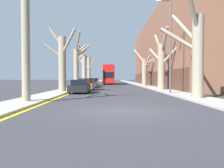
% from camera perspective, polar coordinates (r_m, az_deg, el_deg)
% --- Properties ---
extents(ground_plane, '(300.00, 300.00, 0.00)m').
position_cam_1_polar(ground_plane, '(10.12, 2.54, -6.96)').
color(ground_plane, '#333338').
extents(sidewalk_left, '(2.27, 120.00, 0.12)m').
position_cam_1_polar(sidewalk_left, '(60.24, -5.45, 0.26)').
color(sidewalk_left, '#A39E93').
rests_on(sidewalk_left, ground).
extents(sidewalk_right, '(2.27, 120.00, 0.12)m').
position_cam_1_polar(sidewalk_right, '(60.34, 5.50, 0.27)').
color(sidewalk_right, '#A39E93').
rests_on(sidewalk_right, ground).
extents(building_facade_right, '(10.08, 43.89, 12.76)m').
position_cam_1_polar(building_facade_right, '(43.89, 16.11, 7.94)').
color(building_facade_right, brown).
rests_on(building_facade_right, ground).
extents(kerb_line_stripe, '(0.24, 120.00, 0.01)m').
position_cam_1_polar(kerb_line_stripe, '(60.14, -4.20, 0.21)').
color(kerb_line_stripe, yellow).
rests_on(kerb_line_stripe, ground).
extents(street_tree_left_0, '(3.85, 2.86, 7.99)m').
position_cam_1_polar(street_tree_left_0, '(14.28, -21.65, 10.53)').
color(street_tree_left_0, gray).
rests_on(street_tree_left_0, ground).
extents(street_tree_left_1, '(3.63, 1.69, 6.83)m').
position_cam_1_polar(street_tree_left_1, '(23.41, -12.95, 5.74)').
color(street_tree_left_1, gray).
rests_on(street_tree_left_1, ground).
extents(street_tree_left_2, '(2.35, 4.03, 7.93)m').
position_cam_1_polar(street_tree_left_2, '(32.51, -9.13, 4.94)').
color(street_tree_left_2, gray).
rests_on(street_tree_left_2, ground).
extents(street_tree_left_3, '(1.63, 3.93, 7.67)m').
position_cam_1_polar(street_tree_left_3, '(42.39, -7.29, 4.85)').
color(street_tree_left_3, gray).
rests_on(street_tree_left_3, ground).
extents(street_tree_left_4, '(4.04, 3.02, 6.25)m').
position_cam_1_polar(street_tree_left_4, '(51.29, -6.08, 3.74)').
color(street_tree_left_4, gray).
rests_on(street_tree_left_4, ground).
extents(street_tree_right_0, '(2.88, 4.25, 7.72)m').
position_cam_1_polar(street_tree_right_0, '(16.37, 20.98, 7.96)').
color(street_tree_right_0, gray).
rests_on(street_tree_right_0, ground).
extents(street_tree_right_1, '(3.14, 4.07, 7.14)m').
position_cam_1_polar(street_tree_right_1, '(26.67, 12.83, 5.29)').
color(street_tree_right_1, gray).
rests_on(street_tree_right_1, ground).
extents(street_tree_right_2, '(4.47, 3.36, 6.63)m').
position_cam_1_polar(street_tree_right_2, '(37.92, 8.65, 3.73)').
color(street_tree_right_2, gray).
rests_on(street_tree_right_2, ground).
extents(double_decker_bus, '(2.50, 11.60, 4.31)m').
position_cam_1_polar(double_decker_bus, '(51.31, -0.82, 2.69)').
color(double_decker_bus, red).
rests_on(double_decker_bus, ground).
extents(parked_car_0, '(1.79, 4.10, 1.32)m').
position_cam_1_polar(parked_car_0, '(21.94, -8.34, -0.67)').
color(parked_car_0, black).
rests_on(parked_car_0, ground).
extents(parked_car_1, '(1.88, 4.34, 1.44)m').
position_cam_1_polar(parked_car_1, '(27.46, -6.75, -0.10)').
color(parked_car_1, olive).
rests_on(parked_car_1, ground).
extents(parked_car_2, '(1.88, 4.40, 1.42)m').
position_cam_1_polar(parked_car_2, '(34.00, -5.54, 0.22)').
color(parked_car_2, navy).
rests_on(parked_car_2, ground).
extents(parked_car_3, '(1.83, 4.42, 1.45)m').
position_cam_1_polar(parked_car_3, '(39.94, -4.78, 0.45)').
color(parked_car_3, '#9EA3AD').
rests_on(parked_car_3, ground).
extents(lamp_post, '(1.40, 0.20, 8.68)m').
position_cam_1_polar(lamp_post, '(20.89, 14.76, 10.66)').
color(lamp_post, '#4C4F54').
rests_on(lamp_post, ground).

